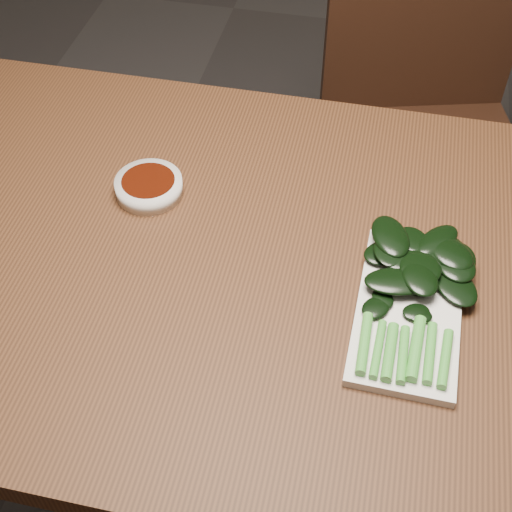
# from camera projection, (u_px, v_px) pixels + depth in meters

# --- Properties ---
(ground) EXTENTS (6.00, 6.00, 0.00)m
(ground) POSITION_uv_depth(u_px,v_px,m) (268.00, 483.00, 1.59)
(ground) COLOR #302D2D
(ground) RESTS_ON ground
(table) EXTENTS (1.40, 0.80, 0.75)m
(table) POSITION_uv_depth(u_px,v_px,m) (273.00, 291.00, 1.08)
(table) COLOR #412412
(table) RESTS_ON ground
(chair_far) EXTENTS (0.56, 0.56, 0.89)m
(chair_far) POSITION_uv_depth(u_px,v_px,m) (424.00, 122.00, 1.67)
(chair_far) COLOR black
(chair_far) RESTS_ON ground
(sauce_bowl) EXTENTS (0.11, 0.11, 0.03)m
(sauce_bowl) POSITION_uv_depth(u_px,v_px,m) (149.00, 186.00, 1.11)
(sauce_bowl) COLOR silver
(sauce_bowl) RESTS_ON table
(serving_plate) EXTENTS (0.14, 0.27, 0.01)m
(serving_plate) POSITION_uv_depth(u_px,v_px,m) (408.00, 311.00, 0.96)
(serving_plate) COLOR silver
(serving_plate) RESTS_ON table
(gai_lan) EXTENTS (0.18, 0.28, 0.03)m
(gai_lan) POSITION_uv_depth(u_px,v_px,m) (420.00, 272.00, 0.98)
(gai_lan) COLOR green
(gai_lan) RESTS_ON serving_plate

